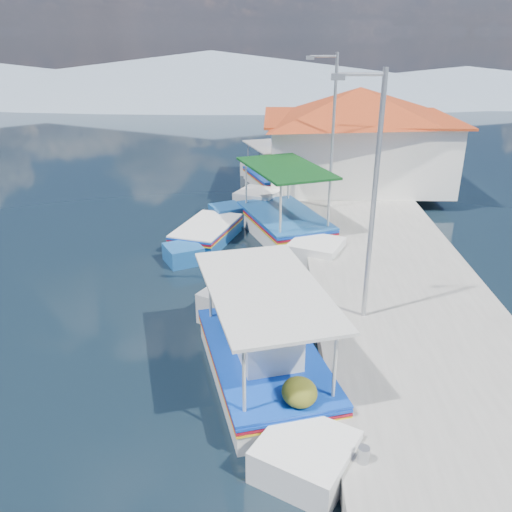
{
  "coord_description": "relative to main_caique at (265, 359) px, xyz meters",
  "views": [
    {
      "loc": [
        2.19,
        -9.83,
        7.18
      ],
      "look_at": [
        1.79,
        3.91,
        1.3
      ],
      "focal_mm": 36.84,
      "sensor_mm": 36.0,
      "label": 1
    }
  ],
  "objects": [
    {
      "name": "mountain_ridge",
      "position": [
        4.42,
        56.01,
        1.55
      ],
      "size": [
        171.4,
        96.0,
        5.5
      ],
      "color": "slate",
      "rests_on": "ground"
    },
    {
      "name": "harbor_building",
      "position": [
        4.08,
        15.01,
        2.28
      ],
      "size": [
        10.49,
        10.49,
        4.4
      ],
      "color": "white",
      "rests_on": "quay"
    },
    {
      "name": "lamp_post_near",
      "position": [
        2.39,
        2.01,
        3.36
      ],
      "size": [
        1.21,
        0.14,
        6.0
      ],
      "color": "#A5A8AD",
      "rests_on": "quay"
    },
    {
      "name": "ground",
      "position": [
        -2.12,
        0.01,
        -0.49
      ],
      "size": [
        160.0,
        160.0,
        0.0
      ],
      "primitive_type": "plane",
      "color": "black",
      "rests_on": "ground"
    },
    {
      "name": "bollards",
      "position": [
        1.68,
        5.26,
        0.16
      ],
      "size": [
        0.2,
        17.2,
        0.3
      ],
      "color": "#A5A8AD",
      "rests_on": "quay"
    },
    {
      "name": "caique_green_canopy",
      "position": [
        0.64,
        9.13,
        -0.05
      ],
      "size": [
        4.2,
        7.35,
        2.95
      ],
      "rotation": [
        0.0,
        0.0,
        -0.38
      ],
      "color": "silver",
      "rests_on": "ground"
    },
    {
      "name": "caique_far",
      "position": [
        0.08,
        16.18,
        -0.08
      ],
      "size": [
        3.26,
        6.02,
        2.24
      ],
      "rotation": [
        0.0,
        0.0,
        -0.34
      ],
      "color": "silver",
      "rests_on": "ground"
    },
    {
      "name": "caique_blue_hull",
      "position": [
        -2.29,
        8.34,
        -0.22
      ],
      "size": [
        2.73,
        5.43,
        1.01
      ],
      "rotation": [
        0.0,
        0.0,
        0.29
      ],
      "color": "#195296",
      "rests_on": "ground"
    },
    {
      "name": "quay",
      "position": [
        3.78,
        6.01,
        -0.24
      ],
      "size": [
        5.0,
        44.0,
        0.5
      ],
      "primitive_type": "cube",
      "color": "#A29E97",
      "rests_on": "ground"
    },
    {
      "name": "lamp_post_far",
      "position": [
        2.39,
        11.01,
        3.36
      ],
      "size": [
        1.21,
        0.14,
        6.0
      ],
      "color": "#A5A8AD",
      "rests_on": "quay"
    },
    {
      "name": "main_caique",
      "position": [
        0.0,
        0.0,
        0.0
      ],
      "size": [
        3.65,
        7.5,
        2.57
      ],
      "rotation": [
        0.0,
        0.0,
        -0.28
      ],
      "color": "silver",
      "rests_on": "ground"
    }
  ]
}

